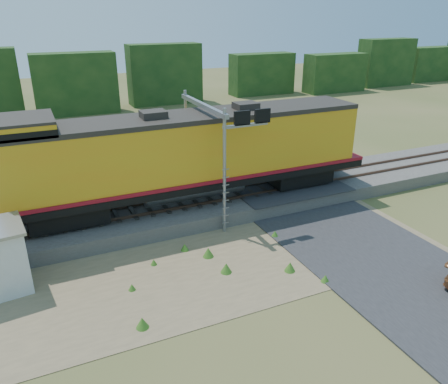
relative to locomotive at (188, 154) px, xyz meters
name	(u,v)px	position (x,y,z in m)	size (l,w,h in m)	color
ground	(222,268)	(-0.63, -6.00, -3.68)	(140.00, 140.00, 0.00)	#475123
ballast	(180,210)	(-0.63, 0.00, -3.28)	(70.00, 5.00, 0.80)	slate
rails	(179,202)	(-0.63, 0.00, -2.80)	(70.00, 1.54, 0.16)	brown
dirt_shoulder	(178,272)	(-2.63, -5.50, -3.66)	(26.00, 8.00, 0.03)	#8C7754
road	(336,230)	(6.37, -5.26, -3.59)	(7.00, 66.00, 0.86)	#38383A
tree_line_north	(89,84)	(-0.63, 32.00, -0.61)	(130.00, 3.00, 6.50)	#153613
weed_clumps	(148,285)	(-4.13, -5.90, -3.68)	(15.00, 6.20, 0.56)	#3D7220
locomotive	(188,154)	(0.00, 0.00, 0.00)	(21.33, 3.25, 5.50)	black
signal_gantry	(214,130)	(1.26, -0.65, 1.34)	(2.64, 6.20, 6.65)	gray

